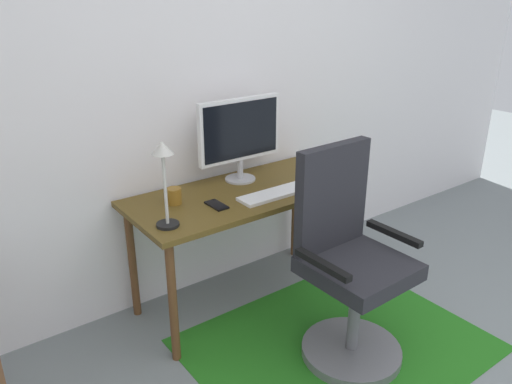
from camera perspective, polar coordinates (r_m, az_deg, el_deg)
wall_back at (r=3.02m, az=-3.82°, el=13.34°), size 6.00×0.10×2.60m
area_rug at (r=2.82m, az=9.15°, el=-16.64°), size 1.47×1.17×0.01m
desk at (r=2.85m, az=-1.38°, el=-1.36°), size 1.31×0.60×0.70m
monitor at (r=2.89m, az=-1.84°, el=6.73°), size 0.54×0.18×0.49m
keyboard at (r=2.76m, az=2.14°, el=-0.19°), size 0.43×0.13×0.02m
computer_mouse at (r=2.97m, az=7.32°, el=1.46°), size 0.06×0.10×0.03m
coffee_cup at (r=2.67m, az=-9.24°, el=-0.44°), size 0.08×0.08×0.09m
cell_phone at (r=2.63m, az=-4.49°, el=-1.48°), size 0.07×0.14×0.01m
desk_lamp at (r=2.33m, az=-10.41°, el=2.67°), size 0.11×0.11×0.42m
office_chair at (r=2.54m, az=10.41°, el=-8.97°), size 0.54×0.51×1.08m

